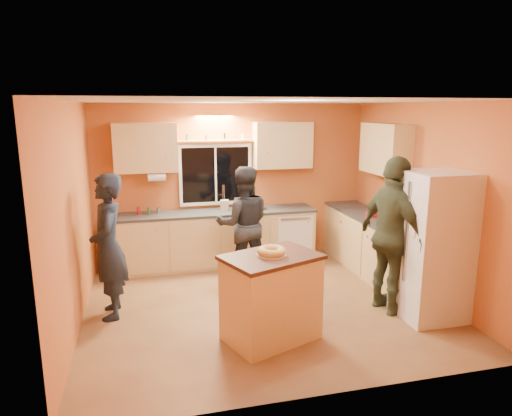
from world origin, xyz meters
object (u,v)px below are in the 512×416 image
object	(u,v)px
island	(271,297)
refrigerator	(433,246)
person_center	(243,224)
person_left	(108,247)
person_right	(393,236)

from	to	relation	value
island	refrigerator	bearing A→B (deg)	-18.67
person_center	person_left	bearing A→B (deg)	28.84
island	person_right	world-z (taller)	person_right
refrigerator	person_left	world-z (taller)	refrigerator
refrigerator	person_center	bearing A→B (deg)	137.76
refrigerator	person_left	bearing A→B (deg)	165.89
person_left	person_center	xyz separation A→B (m)	(1.84, 0.82, -0.03)
person_right	island	bearing A→B (deg)	92.73
refrigerator	person_center	world-z (taller)	refrigerator
refrigerator	island	xyz separation A→B (m)	(-2.04, -0.09, -0.41)
island	person_center	size ratio (longest dim) A/B	0.69
person_center	person_right	size ratio (longest dim) A/B	0.87
person_center	person_right	world-z (taller)	person_right
island	person_right	distance (m)	1.76
refrigerator	person_right	xyz separation A→B (m)	(-0.39, 0.26, 0.08)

